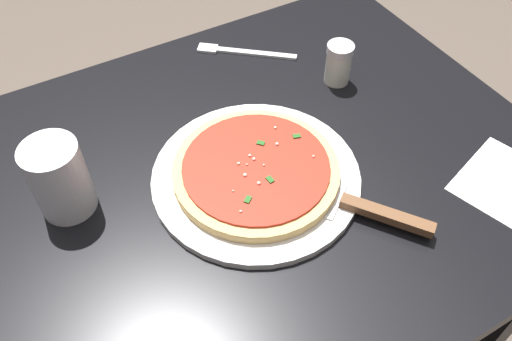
# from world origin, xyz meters

# --- Properties ---
(restaurant_table) EXTENTS (1.04, 0.72, 0.73)m
(restaurant_table) POSITION_xyz_m (0.00, 0.00, 0.58)
(restaurant_table) COLOR black
(restaurant_table) RESTS_ON ground_plane
(serving_plate) EXTENTS (0.31, 0.31, 0.01)m
(serving_plate) POSITION_xyz_m (-0.06, 0.02, 0.73)
(serving_plate) COLOR white
(serving_plate) RESTS_ON restaurant_table
(pizza) EXTENTS (0.24, 0.24, 0.02)m
(pizza) POSITION_xyz_m (-0.06, 0.02, 0.75)
(pizza) COLOR #DBB26B
(pizza) RESTS_ON serving_plate
(pizza_server) EXTENTS (0.17, 0.20, 0.01)m
(pizza_server) POSITION_xyz_m (-0.15, 0.14, 0.74)
(pizza_server) COLOR silver
(pizza_server) RESTS_ON serving_plate
(cup_tall_drink) EXTENTS (0.08, 0.08, 0.11)m
(cup_tall_drink) POSITION_xyz_m (0.19, -0.07, 0.78)
(cup_tall_drink) COLOR silver
(cup_tall_drink) RESTS_ON restaurant_table
(napkin_folded_right) EXTENTS (0.17, 0.15, 0.00)m
(napkin_folded_right) POSITION_xyz_m (-0.37, 0.20, 0.73)
(napkin_folded_right) COLOR white
(napkin_folded_right) RESTS_ON restaurant_table
(fork) EXTENTS (0.16, 0.13, 0.00)m
(fork) POSITION_xyz_m (-0.19, -0.26, 0.73)
(fork) COLOR silver
(fork) RESTS_ON restaurant_table
(parmesan_shaker) EXTENTS (0.05, 0.05, 0.07)m
(parmesan_shaker) POSITION_xyz_m (-0.29, -0.11, 0.76)
(parmesan_shaker) COLOR silver
(parmesan_shaker) RESTS_ON restaurant_table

